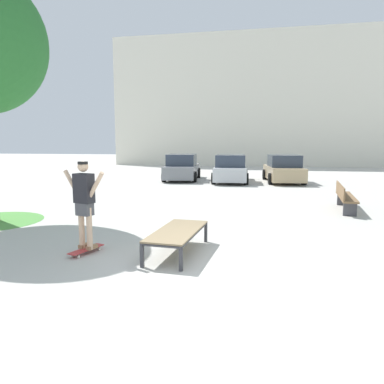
# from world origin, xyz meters

# --- Properties ---
(ground_plane) EXTENTS (120.00, 120.00, 0.00)m
(ground_plane) POSITION_xyz_m (0.00, 0.00, 0.00)
(ground_plane) COLOR #B7B5AD
(building_facade) EXTENTS (30.45, 4.00, 12.18)m
(building_facade) POSITION_xyz_m (1.98, 29.86, 6.09)
(building_facade) COLOR silver
(building_facade) RESTS_ON ground
(skate_box) EXTENTS (0.91, 1.95, 0.46)m
(skate_box) POSITION_xyz_m (-0.64, 0.85, 0.41)
(skate_box) COLOR #38383D
(skate_box) RESTS_ON ground
(skateboard) EXTENTS (0.42, 0.82, 0.09)m
(skateboard) POSITION_xyz_m (-2.38, 0.50, 0.08)
(skateboard) COLOR #B23333
(skateboard) RESTS_ON ground
(skater) EXTENTS (0.98, 0.39, 1.69)m
(skater) POSITION_xyz_m (-2.38, 0.51, 1.07)
(skater) COLOR beige
(skater) RESTS_ON skateboard
(car_grey) EXTENTS (2.21, 4.34, 1.50)m
(car_grey) POSITION_xyz_m (-3.57, 14.59, 0.69)
(car_grey) COLOR slate
(car_grey) RESTS_ON ground
(car_silver) EXTENTS (2.10, 4.29, 1.50)m
(car_silver) POSITION_xyz_m (-0.69, 14.03, 0.69)
(car_silver) COLOR #B7BABF
(car_silver) RESTS_ON ground
(car_tan) EXTENTS (2.24, 4.35, 1.50)m
(car_tan) POSITION_xyz_m (2.18, 14.44, 0.69)
(car_tan) COLOR tan
(car_tan) RESTS_ON ground
(park_bench) EXTENTS (0.71, 2.43, 0.83)m
(park_bench) POSITION_xyz_m (3.58, 6.24, 0.45)
(park_bench) COLOR brown
(park_bench) RESTS_ON ground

